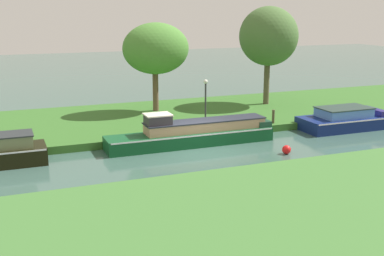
# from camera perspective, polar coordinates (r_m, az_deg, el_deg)

# --- Properties ---
(ground_plane) EXTENTS (120.00, 120.00, 0.00)m
(ground_plane) POSITION_cam_1_polar(r_m,az_deg,el_deg) (24.49, 1.17, -2.65)
(ground_plane) COLOR #3B5C52
(riverbank_far) EXTENTS (72.00, 10.00, 0.40)m
(riverbank_far) POSITION_cam_1_polar(r_m,az_deg,el_deg) (30.81, -3.84, 1.12)
(riverbank_far) COLOR #356827
(riverbank_far) RESTS_ON ground_plane
(riverbank_near) EXTENTS (72.00, 10.00, 0.40)m
(riverbank_near) POSITION_cam_1_polar(r_m,az_deg,el_deg) (16.96, 13.13, -9.91)
(riverbank_near) COLOR #3F7232
(riverbank_near) RESTS_ON ground_plane
(forest_narrowboat) EXTENTS (8.90, 1.63, 1.79)m
(forest_narrowboat) POSITION_cam_1_polar(r_m,az_deg,el_deg) (25.42, 0.29, -0.62)
(forest_narrowboat) COLOR #104B25
(forest_narrowboat) RESTS_ON ground_plane
(navy_cruiser) EXTENTS (5.12, 2.35, 1.30)m
(navy_cruiser) POSITION_cam_1_polar(r_m,az_deg,el_deg) (30.17, 17.26, 0.94)
(navy_cruiser) COLOR navy
(navy_cruiser) RESTS_ON ground_plane
(willow_tree_left) EXTENTS (4.30, 3.21, 5.70)m
(willow_tree_left) POSITION_cam_1_polar(r_m,az_deg,el_deg) (31.46, -4.24, 9.19)
(willow_tree_left) COLOR brown
(willow_tree_left) RESTS_ON riverbank_far
(willow_tree_centre) EXTENTS (3.96, 4.21, 6.72)m
(willow_tree_centre) POSITION_cam_1_polar(r_m,az_deg,el_deg) (34.32, 8.92, 10.51)
(willow_tree_centre) COLOR brown
(willow_tree_centre) RESTS_ON riverbank_far
(lamp_post) EXTENTS (0.24, 0.24, 2.63)m
(lamp_post) POSITION_cam_1_polar(r_m,az_deg,el_deg) (27.87, 1.59, 3.74)
(lamp_post) COLOR #333338
(lamp_post) RESTS_ON riverbank_far
(mooring_post_near) EXTENTS (0.15, 0.15, 0.80)m
(mooring_post_near) POSITION_cam_1_polar(r_m,az_deg,el_deg) (28.88, 9.46, 1.32)
(mooring_post_near) COLOR #49402B
(mooring_post_near) RESTS_ON riverbank_far
(channel_buoy) EXTENTS (0.44, 0.44, 0.44)m
(channel_buoy) POSITION_cam_1_polar(r_m,az_deg,el_deg) (24.31, 10.97, -2.49)
(channel_buoy) COLOR red
(channel_buoy) RESTS_ON ground_plane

